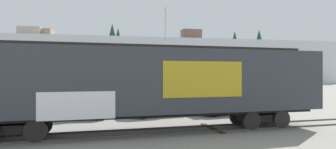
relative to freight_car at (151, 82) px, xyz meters
name	(u,v)px	position (x,y,z in m)	size (l,w,h in m)	color
ground_plane	(133,133)	(-0.85, 0.00, -2.37)	(260.00, 260.00, 0.00)	gray
track	(101,134)	(-2.33, -0.17, -2.33)	(59.95, 6.06, 0.08)	#4C4742
freight_car	(151,82)	(0.00, 0.00, 0.00)	(17.06, 4.06, 4.13)	#33383D
flagpole	(165,40)	(2.96, 12.58, 3.57)	(0.41, 1.38, 9.63)	silver
hillside	(117,63)	(-0.86, 77.12, 3.83)	(127.76, 38.59, 16.96)	silver
parked_car_blue	(74,105)	(-4.17, 4.91, -1.54)	(4.36, 2.06, 1.65)	navy
parked_car_tan	(158,103)	(1.12, 5.16, -1.55)	(4.36, 2.65, 1.64)	#9E8966
parked_car_black	(228,102)	(5.97, 5.10, -1.54)	(4.86, 2.66, 1.66)	black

